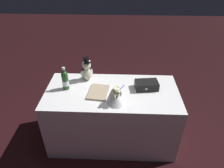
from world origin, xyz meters
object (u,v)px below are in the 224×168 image
object	(u,v)px
gift_case_black	(147,85)
guestbook	(98,92)
teddy_bear_groom	(87,70)
signing_pen	(122,88)
teddy_bear_bride	(115,96)
champagne_bottle	(65,80)

from	to	relation	value
gift_case_black	guestbook	bearing A→B (deg)	-168.39
gift_case_black	guestbook	xyz separation A→B (m)	(-0.56, -0.11, -0.04)
teddy_bear_groom	signing_pen	xyz separation A→B (m)	(0.44, -0.18, -0.12)
teddy_bear_bride	champagne_bottle	size ratio (longest dim) A/B	0.79
signing_pen	gift_case_black	bearing A→B (deg)	1.64
signing_pen	guestbook	distance (m)	0.29
guestbook	teddy_bear_groom	bearing A→B (deg)	127.38
gift_case_black	teddy_bear_bride	bearing A→B (deg)	-141.58
signing_pen	gift_case_black	world-z (taller)	gift_case_black
champagne_bottle	gift_case_black	distance (m)	0.95
champagne_bottle	gift_case_black	bearing A→B (deg)	2.64
teddy_bear_groom	gift_case_black	size ratio (longest dim) A/B	1.11
teddy_bear_bride	teddy_bear_groom	bearing A→B (deg)	128.12
guestbook	signing_pen	bearing A→B (deg)	28.67
teddy_bear_groom	signing_pen	world-z (taller)	teddy_bear_groom
teddy_bear_groom	champagne_bottle	size ratio (longest dim) A/B	1.09
guestbook	gift_case_black	bearing A→B (deg)	18.53
teddy_bear_groom	gift_case_black	xyz separation A→B (m)	(0.73, -0.17, -0.08)
champagne_bottle	gift_case_black	size ratio (longest dim) A/B	1.02
champagne_bottle	signing_pen	distance (m)	0.67
guestbook	champagne_bottle	bearing A→B (deg)	176.54
teddy_bear_groom	guestbook	xyz separation A→B (m)	(0.17, -0.29, -0.12)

